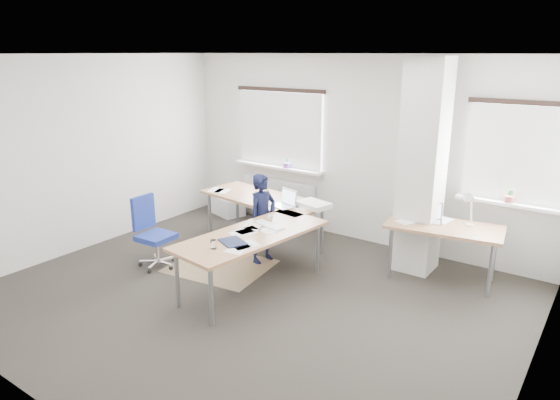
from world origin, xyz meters
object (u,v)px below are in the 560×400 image
Objects in this scene: desk_side at (445,229)px; task_chair at (155,247)px; desk_main at (261,216)px; person at (263,218)px.

task_chair is at bearing -159.42° from desk_side.
person reaches higher than desk_main.
person reaches higher than task_chair.
person is at bearing 39.46° from task_chair.
desk_side is 3.82m from task_chair.
desk_side is 1.19× the size of person.
person reaches higher than desk_side.
task_chair is at bearing 140.64° from person.
desk_main is 0.13m from person.
task_chair is 1.52m from person.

